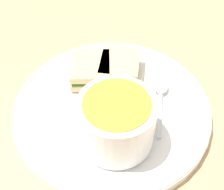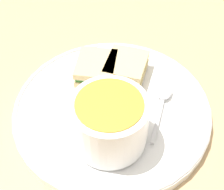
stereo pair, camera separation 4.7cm
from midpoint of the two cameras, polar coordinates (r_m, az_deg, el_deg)
name	(u,v)px [view 1 (the left image)]	position (r m, az deg, el deg)	size (l,w,h in m)	color
ground_plane	(112,113)	(0.51, -2.67, -3.44)	(2.40, 2.40, 0.00)	tan
plate	(112,108)	(0.50, -2.72, -2.63)	(0.31, 0.31, 0.02)	white
soup_bowl	(116,121)	(0.42, -2.41, -5.03)	(0.11, 0.11, 0.08)	white
spoon	(161,91)	(0.51, 6.27, 0.65)	(0.06, 0.12, 0.01)	silver
sandwich_half_near	(120,66)	(0.53, -1.12, 5.15)	(0.09, 0.09, 0.03)	#DBBC7F
sandwich_half_far	(90,70)	(0.52, -6.55, 4.44)	(0.09, 0.09, 0.03)	#DBBC7F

